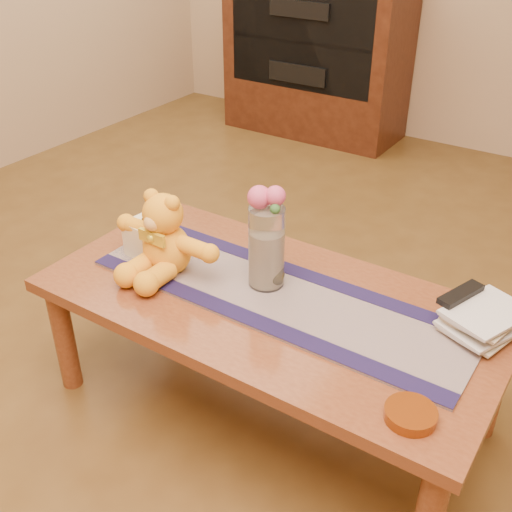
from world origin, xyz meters
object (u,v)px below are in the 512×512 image
Objects in this scene: bronze_ball at (273,274)px; tv_remote at (461,294)px; teddy_bear at (166,233)px; pillar_candle at (144,238)px; book_bottom at (459,314)px; amber_dish at (410,414)px; glass_vase at (267,247)px.

bronze_ball is 0.55m from tv_remote.
teddy_bear is 5.11× the size of bronze_ball.
pillar_candle reaches higher than tv_remote.
bronze_ball is 0.56m from book_bottom.
book_bottom is at bearing 93.96° from amber_dish.
glass_vase is at bearing -147.00° from book_bottom.
glass_vase is (0.44, 0.07, 0.07)m from pillar_candle.
tv_remote is at bearing 17.35° from teddy_bear.
teddy_bear reaches higher than book_bottom.
glass_vase is at bearing 9.37° from pillar_candle.
amber_dish is at bearing -26.08° from glass_vase.
bronze_ball is 0.59× the size of amber_dish.
book_bottom is at bearing 16.89° from glass_vase.
tv_remote reaches higher than book_bottom.
pillar_candle is 1.01m from tv_remote.
teddy_bear reaches higher than pillar_candle.
pillar_candle is at bearing 168.14° from amber_dish.
pillar_candle is 0.54× the size of book_bottom.
tv_remote is at bearing 94.46° from amber_dish.
pillar_candle is 0.45m from glass_vase.
teddy_bear is 0.90m from tv_remote.
tv_remote is 1.29× the size of amber_dish.
amber_dish is at bearing -69.93° from book_bottom.
book_bottom is at bearing 16.78° from bronze_ball.
pillar_candle is 0.47× the size of glass_vase.
book_bottom is 0.08m from tv_remote.
amber_dish is (0.03, -0.45, 0.00)m from book_bottom.
pillar_candle is at bearing -170.63° from glass_vase.
teddy_bear is 0.36m from bronze_ball.
glass_vase is 2.10× the size of amber_dish.
pillar_candle is 0.46m from bronze_ball.
bronze_ball reaches higher than amber_dish.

